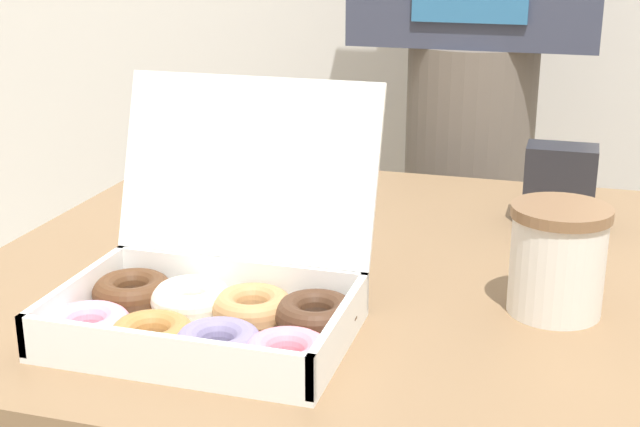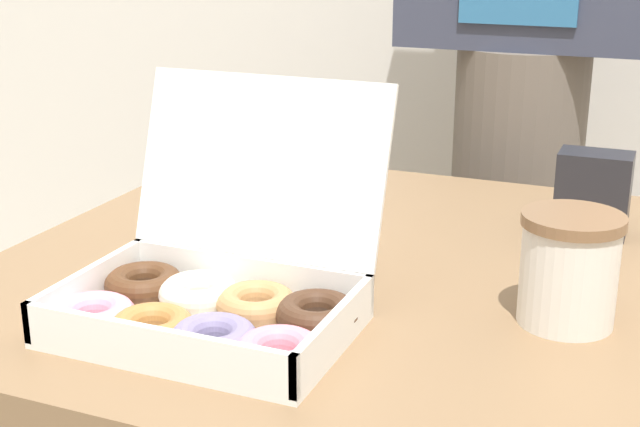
{
  "view_description": "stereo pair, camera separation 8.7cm",
  "coord_description": "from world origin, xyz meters",
  "px_view_note": "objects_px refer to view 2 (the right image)",
  "views": [
    {
      "loc": [
        0.18,
        -1.0,
        1.17
      ],
      "look_at": [
        -0.05,
        -0.21,
        0.9
      ],
      "focal_mm": 50.0,
      "sensor_mm": 36.0,
      "label": 1
    },
    {
      "loc": [
        0.27,
        -0.97,
        1.17
      ],
      "look_at": [
        -0.05,
        -0.21,
        0.9
      ],
      "focal_mm": 50.0,
      "sensor_mm": 36.0,
      "label": 2
    }
  ],
  "objects_px": {
    "napkin_holder": "(593,193)",
    "person_customer": "(526,42)",
    "donut_box": "(213,295)",
    "coffee_cup": "(569,269)"
  },
  "relations": [
    {
      "from": "donut_box",
      "to": "napkin_holder",
      "type": "bearing_deg",
      "value": 53.89
    },
    {
      "from": "napkin_holder",
      "to": "person_customer",
      "type": "distance_m",
      "value": 0.5
    },
    {
      "from": "donut_box",
      "to": "coffee_cup",
      "type": "xyz_separation_m",
      "value": [
        0.34,
        0.15,
        0.03
      ]
    },
    {
      "from": "napkin_holder",
      "to": "person_customer",
      "type": "xyz_separation_m",
      "value": [
        -0.18,
        0.45,
        0.14
      ]
    },
    {
      "from": "coffee_cup",
      "to": "napkin_holder",
      "type": "height_order",
      "value": "coffee_cup"
    },
    {
      "from": "donut_box",
      "to": "person_customer",
      "type": "relative_size",
      "value": 0.18
    },
    {
      "from": "donut_box",
      "to": "coffee_cup",
      "type": "relative_size",
      "value": 2.7
    },
    {
      "from": "napkin_holder",
      "to": "person_customer",
      "type": "bearing_deg",
      "value": 111.85
    },
    {
      "from": "donut_box",
      "to": "coffee_cup",
      "type": "bearing_deg",
      "value": 23.79
    },
    {
      "from": "donut_box",
      "to": "napkin_holder",
      "type": "relative_size",
      "value": 2.88
    }
  ]
}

